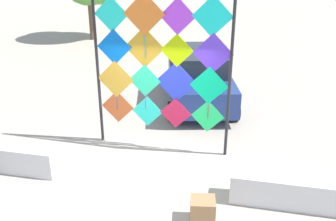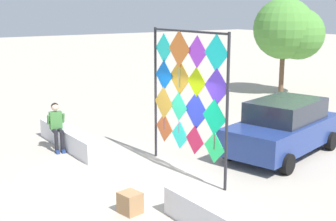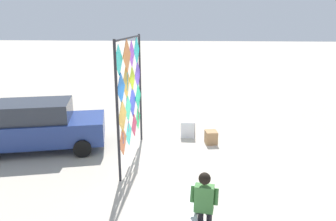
# 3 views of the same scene
# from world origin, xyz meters

# --- Properties ---
(ground) EXTENTS (120.00, 120.00, 0.00)m
(ground) POSITION_xyz_m (0.00, 0.00, 0.00)
(ground) COLOR #ADA393
(plaza_ledge_left) EXTENTS (3.60, 0.49, 0.59)m
(plaza_ledge_left) POSITION_xyz_m (-3.62, -0.30, 0.29)
(plaza_ledge_left) COLOR silver
(plaza_ledge_left) RESTS_ON ground
(kite_display_rack) EXTENTS (3.16, 0.17, 3.66)m
(kite_display_rack) POSITION_xyz_m (0.07, 1.38, 2.13)
(kite_display_rack) COLOR #232328
(kite_display_rack) RESTS_ON ground
(seated_vendor) EXTENTS (0.65, 0.54, 1.43)m
(seated_vendor) POSITION_xyz_m (-3.62, -0.68, 0.84)
(seated_vendor) COLOR black
(seated_vendor) RESTS_ON ground
(parked_car) EXTENTS (2.72, 4.42, 1.60)m
(parked_car) POSITION_xyz_m (0.51, 4.53, 0.81)
(parked_car) COLOR navy
(parked_car) RESTS_ON ground
(cardboard_box_large) EXTENTS (0.49, 0.45, 0.45)m
(cardboard_box_large) POSITION_xyz_m (1.39, -1.12, 0.22)
(cardboard_box_large) COLOR #9E754C
(cardboard_box_large) RESTS_ON ground
(tree_broadleaf) EXTENTS (3.18, 3.22, 4.67)m
(tree_broadleaf) POSITION_xyz_m (-6.05, 12.20, 3.12)
(tree_broadleaf) COLOR brown
(tree_broadleaf) RESTS_ON ground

